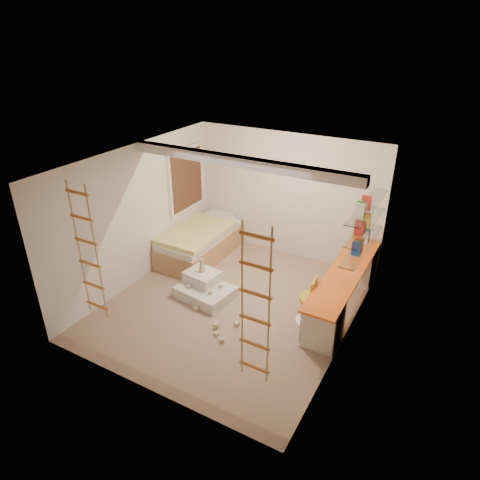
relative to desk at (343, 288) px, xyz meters
The scene contains 15 objects.
floor 1.96m from the desk, 153.35° to the right, with size 4.50×4.50×0.00m, color #987962.
ceiling_beam 2.78m from the desk, 161.89° to the right, with size 4.00×0.18×0.16m, color white.
window_frame 3.91m from the desk, behind, with size 0.06×1.15×1.35m, color white.
window_blind 3.88m from the desk, behind, with size 0.02×1.00×1.20m, color #4C2D1E.
rope_ladder_left 4.18m from the desk, 139.59° to the right, with size 0.41×0.04×2.13m, color #BC7220, non-canonical shape.
rope_ladder_right 2.86m from the desk, 98.00° to the right, with size 0.41×0.04×2.13m, color #C15D20, non-canonical shape.
waste_bin 1.18m from the desk, 88.35° to the right, with size 0.27×0.27×0.34m, color white.
desk is the anchor object (origin of this frame).
shelves 1.14m from the desk, 60.31° to the left, with size 0.25×1.80×0.71m.
bed 3.22m from the desk, behind, with size 1.02×2.00×0.69m.
task_lamp 1.21m from the desk, 92.80° to the left, with size 0.14×0.36×0.57m.
swivel_chair 0.74m from the desk, 115.43° to the right, with size 0.55×0.55×0.83m.
play_platform 2.45m from the desk, 159.61° to the right, with size 1.04×0.86×0.42m.
toy_blocks 2.30m from the desk, 149.60° to the right, with size 1.21×1.12×0.69m.
books 1.23m from the desk, 60.31° to the left, with size 0.14×0.70×0.92m.
Camera 1 is at (3.17, -5.37, 4.43)m, focal length 32.00 mm.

